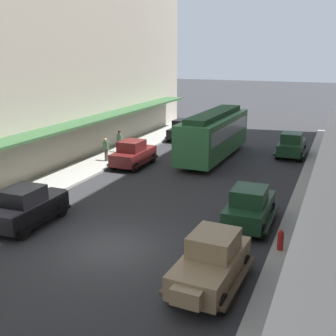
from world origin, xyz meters
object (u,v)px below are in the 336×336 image
(parked_car_1, at_px, (292,144))
(parked_car_5, at_px, (250,205))
(parked_car_2, at_px, (27,205))
(parked_car_0, at_px, (211,260))
(parked_car_4, at_px, (133,153))
(fire_hydrant, at_px, (281,240))
(streetcar, at_px, (214,133))
(parked_car_3, at_px, (184,129))
(pedestrian_5, at_px, (329,251))
(pedestrian_1, at_px, (106,149))
(pedestrian_0, at_px, (120,141))

(parked_car_1, relative_size, parked_car_5, 1.00)
(parked_car_5, bearing_deg, parked_car_2, -157.17)
(parked_car_0, bearing_deg, parked_car_4, 126.92)
(fire_hydrant, bearing_deg, streetcar, 116.80)
(parked_car_2, distance_m, parked_car_4, 10.79)
(parked_car_2, bearing_deg, fire_hydrant, 8.36)
(parked_car_5, xyz_separation_m, fire_hydrant, (1.72, -2.28, -0.38))
(parked_car_1, xyz_separation_m, parked_car_3, (-9.55, 2.58, 0.00))
(parked_car_3, distance_m, fire_hydrant, 21.84)
(parked_car_2, distance_m, parked_car_3, 20.41)
(parked_car_2, relative_size, parked_car_4, 1.01)
(parked_car_1, height_order, streetcar, streetcar)
(parked_car_5, height_order, fire_hydrant, parked_car_5)
(parked_car_3, height_order, pedestrian_5, parked_car_3)
(parked_car_4, distance_m, fire_hydrant, 14.48)
(streetcar, xyz_separation_m, pedestrian_1, (-6.59, -4.15, -0.91))
(parked_car_2, relative_size, pedestrian_1, 2.62)
(parked_car_0, relative_size, streetcar, 0.45)
(parked_car_4, relative_size, fire_hydrant, 5.20)
(fire_hydrant, height_order, pedestrian_0, pedestrian_0)
(parked_car_1, bearing_deg, pedestrian_0, -160.39)
(parked_car_5, distance_m, pedestrian_0, 15.38)
(parked_car_1, relative_size, streetcar, 0.44)
(parked_car_0, height_order, pedestrian_0, parked_car_0)
(parked_car_5, relative_size, streetcar, 0.44)
(parked_car_0, relative_size, parked_car_1, 1.01)
(parked_car_3, relative_size, pedestrian_1, 2.63)
(parked_car_2, bearing_deg, parked_car_0, -10.45)
(fire_hydrant, distance_m, pedestrian_1, 16.26)
(fire_hydrant, bearing_deg, parked_car_1, 95.48)
(parked_car_0, relative_size, pedestrian_0, 2.58)
(parked_car_3, relative_size, pedestrian_0, 2.58)
(parked_car_0, bearing_deg, parked_car_3, 112.83)
(parked_car_4, height_order, pedestrian_0, parked_car_4)
(pedestrian_1, bearing_deg, fire_hydrant, -34.69)
(parked_car_2, bearing_deg, parked_car_3, 90.40)
(fire_hydrant, bearing_deg, parked_car_4, 140.62)
(streetcar, bearing_deg, parked_car_2, -105.61)
(pedestrian_1, distance_m, pedestrian_5, 18.39)
(fire_hydrant, height_order, pedestrian_1, pedestrian_1)
(parked_car_1, bearing_deg, parked_car_5, -90.67)
(parked_car_4, relative_size, pedestrian_5, 2.60)
(parked_car_1, height_order, fire_hydrant, parked_car_1)
(pedestrian_1, bearing_deg, pedestrian_5, -34.53)
(parked_car_3, distance_m, pedestrian_5, 23.77)
(parked_car_5, height_order, pedestrian_0, parked_car_5)
(parked_car_0, height_order, parked_car_5, same)
(streetcar, relative_size, pedestrian_1, 5.89)
(parked_car_2, distance_m, parked_car_5, 10.03)
(parked_car_3, bearing_deg, parked_car_2, -89.60)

